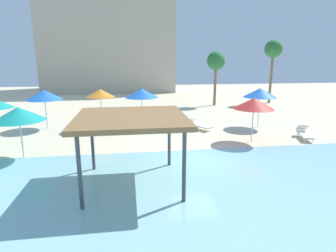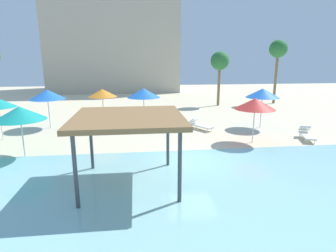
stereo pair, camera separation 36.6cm
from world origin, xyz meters
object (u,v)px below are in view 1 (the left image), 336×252
at_px(beach_umbrella_teal_2, 18,114).
at_px(beach_umbrella_red_6, 254,103).
at_px(shade_pavilion, 131,120).
at_px(beach_umbrella_blue_0, 44,95).
at_px(beach_umbrella_blue_1, 142,93).
at_px(palm_tree_1, 216,62).
at_px(palm_tree_2, 273,51).
at_px(beach_umbrella_orange_4, 100,93).
at_px(lounge_chair_1, 304,133).
at_px(beach_umbrella_blue_3, 260,93).
at_px(lounge_chair_2, 198,124).

relative_size(beach_umbrella_teal_2, beach_umbrella_red_6, 0.99).
distance_m(shade_pavilion, beach_umbrella_blue_0, 11.59).
height_order(beach_umbrella_blue_1, beach_umbrella_red_6, beach_umbrella_blue_1).
bearing_deg(beach_umbrella_teal_2, shade_pavilion, -34.87).
bearing_deg(palm_tree_1, palm_tree_2, 5.92).
xyz_separation_m(beach_umbrella_blue_0, beach_umbrella_blue_1, (6.77, -0.12, 0.03)).
distance_m(beach_umbrella_blue_1, palm_tree_2, 17.61).
xyz_separation_m(shade_pavilion, beach_umbrella_blue_1, (0.89, 9.88, -0.16)).
distance_m(beach_umbrella_orange_4, palm_tree_2, 20.33).
bearing_deg(beach_umbrella_blue_0, beach_umbrella_blue_1, -0.99).
bearing_deg(lounge_chair_1, palm_tree_1, -154.05).
distance_m(beach_umbrella_blue_3, lounge_chair_1, 4.18).
bearing_deg(beach_umbrella_teal_2, beach_umbrella_blue_3, 17.32).
height_order(beach_umbrella_blue_3, palm_tree_1, palm_tree_1).
xyz_separation_m(shade_pavilion, beach_umbrella_orange_4, (-1.98, 9.31, -0.06)).
relative_size(beach_umbrella_blue_3, lounge_chair_1, 1.42).
xyz_separation_m(beach_umbrella_teal_2, beach_umbrella_orange_4, (3.38, 5.58, 0.27)).
relative_size(beach_umbrella_orange_4, lounge_chair_2, 1.47).
bearing_deg(beach_umbrella_orange_4, lounge_chair_2, -8.74).
relative_size(beach_umbrella_blue_0, beach_umbrella_orange_4, 0.98).
xyz_separation_m(lounge_chair_1, palm_tree_2, (4.94, 13.81, 5.38)).
height_order(beach_umbrella_blue_3, beach_umbrella_red_6, beach_umbrella_blue_3).
height_order(lounge_chair_1, palm_tree_2, palm_tree_2).
bearing_deg(beach_umbrella_blue_3, lounge_chair_1, -64.94).
height_order(beach_umbrella_red_6, palm_tree_2, palm_tree_2).
bearing_deg(shade_pavilion, lounge_chair_1, 25.13).
bearing_deg(palm_tree_1, shade_pavilion, -116.52).
bearing_deg(beach_umbrella_orange_4, beach_umbrella_teal_2, -121.18).
distance_m(lounge_chair_2, palm_tree_1, 11.58).
relative_size(beach_umbrella_red_6, lounge_chair_2, 1.38).
bearing_deg(beach_umbrella_blue_0, palm_tree_2, 22.35).
bearing_deg(palm_tree_2, beach_umbrella_blue_1, -148.74).
bearing_deg(lounge_chair_1, beach_umbrella_red_6, -67.86).
bearing_deg(lounge_chair_2, beach_umbrella_teal_2, -99.38).
distance_m(shade_pavilion, beach_umbrella_teal_2, 6.54).
xyz_separation_m(beach_umbrella_blue_3, palm_tree_2, (6.45, 10.57, 3.21)).
height_order(beach_umbrella_blue_0, beach_umbrella_orange_4, beach_umbrella_orange_4).
distance_m(beach_umbrella_blue_0, beach_umbrella_orange_4, 3.95).
height_order(shade_pavilion, beach_umbrella_blue_1, shade_pavilion).
relative_size(shade_pavilion, beach_umbrella_orange_4, 1.46).
distance_m(beach_umbrella_blue_0, beach_umbrella_teal_2, 6.28).
height_order(beach_umbrella_blue_1, beach_umbrella_orange_4, beach_umbrella_orange_4).
relative_size(beach_umbrella_orange_4, palm_tree_1, 0.50).
xyz_separation_m(beach_umbrella_orange_4, beach_umbrella_red_6, (9.15, -4.49, -0.22)).
bearing_deg(shade_pavilion, beach_umbrella_blue_3, 41.89).
bearing_deg(palm_tree_2, beach_umbrella_red_6, -121.27).
relative_size(beach_umbrella_blue_0, beach_umbrella_blue_3, 0.97).
xyz_separation_m(beach_umbrella_blue_3, lounge_chair_1, (1.52, -3.24, -2.17)).
relative_size(beach_umbrella_red_6, lounge_chair_1, 1.33).
bearing_deg(beach_umbrella_teal_2, palm_tree_2, 35.70).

